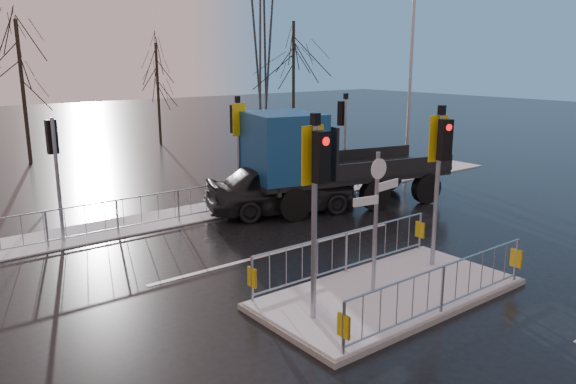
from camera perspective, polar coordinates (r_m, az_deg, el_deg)
ground at (r=12.78m, az=10.21°, el=-10.35°), size 120.00×120.00×0.00m
snow_verge at (r=19.22m, az=-9.17°, el=-2.07°), size 30.00×2.00×0.04m
lane_markings at (r=12.58m, az=11.36°, el=-10.78°), size 8.00×11.38×0.01m
traffic_island at (r=12.63m, az=10.21°, el=-8.72°), size 6.00×3.04×4.15m
far_kerb_fixtures at (r=18.69m, az=-7.74°, el=0.69°), size 18.00×0.65×3.83m
car_far_lane at (r=18.86m, az=-0.64°, el=0.45°), size 5.46×3.55×1.73m
flatbed_truck at (r=19.21m, az=2.21°, el=3.50°), size 7.66×4.18×3.37m
tree_far_a at (r=30.47m, az=-25.57°, el=11.66°), size 3.75×3.75×7.08m
tree_far_b at (r=35.01m, az=-13.15°, el=11.62°), size 3.25×3.25×6.14m
tree_far_c at (r=36.67m, az=0.57°, el=13.54°), size 4.00×4.00×7.55m
street_lamp_right at (r=25.28m, az=12.44°, el=11.53°), size 1.25×0.18×8.00m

